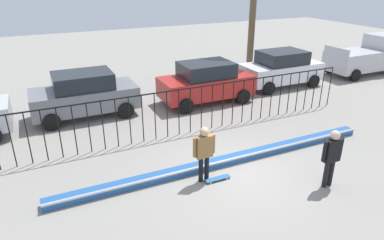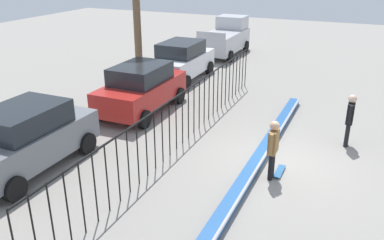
# 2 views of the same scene
# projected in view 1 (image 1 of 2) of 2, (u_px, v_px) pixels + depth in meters

# --- Properties ---
(ground_plane) EXTENTS (60.00, 60.00, 0.00)m
(ground_plane) POSITION_uv_depth(u_px,v_px,m) (234.00, 172.00, 10.66)
(ground_plane) COLOR gray
(bowl_coping_ledge) EXTENTS (11.00, 0.41, 0.27)m
(bowl_coping_ledge) POSITION_uv_depth(u_px,v_px,m) (225.00, 161.00, 11.07)
(bowl_coping_ledge) COLOR #235699
(bowl_coping_ledge) RESTS_ON ground
(perimeter_fence) EXTENTS (14.04, 0.04, 1.80)m
(perimeter_fence) POSITION_uv_depth(u_px,v_px,m) (190.00, 105.00, 12.89)
(perimeter_fence) COLOR black
(perimeter_fence) RESTS_ON ground
(skateboarder) EXTENTS (0.70, 0.26, 1.72)m
(skateboarder) POSITION_uv_depth(u_px,v_px,m) (204.00, 150.00, 9.83)
(skateboarder) COLOR black
(skateboarder) RESTS_ON ground
(skateboard) EXTENTS (0.80, 0.20, 0.07)m
(skateboard) POSITION_uv_depth(u_px,v_px,m) (218.00, 178.00, 10.23)
(skateboard) COLOR #26598C
(skateboard) RESTS_ON ground
(camera_operator) EXTENTS (0.71, 0.27, 1.76)m
(camera_operator) POSITION_uv_depth(u_px,v_px,m) (332.00, 154.00, 9.57)
(camera_operator) COLOR black
(camera_operator) RESTS_ON ground
(parked_car_gray) EXTENTS (4.30, 2.12, 1.90)m
(parked_car_gray) POSITION_uv_depth(u_px,v_px,m) (84.00, 94.00, 14.47)
(parked_car_gray) COLOR slate
(parked_car_gray) RESTS_ON ground
(parked_car_red) EXTENTS (4.30, 2.12, 1.90)m
(parked_car_red) POSITION_uv_depth(u_px,v_px,m) (206.00, 82.00, 16.07)
(parked_car_red) COLOR #B2231E
(parked_car_red) RESTS_ON ground
(parked_car_white) EXTENTS (4.30, 2.12, 1.90)m
(parked_car_white) POSITION_uv_depth(u_px,v_px,m) (281.00, 68.00, 18.35)
(parked_car_white) COLOR silver
(parked_car_white) RESTS_ON ground
(pickup_truck) EXTENTS (4.70, 2.12, 2.24)m
(pickup_truck) POSITION_uv_depth(u_px,v_px,m) (366.00, 56.00, 20.64)
(pickup_truck) COLOR #B7B7BC
(pickup_truck) RESTS_ON ground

